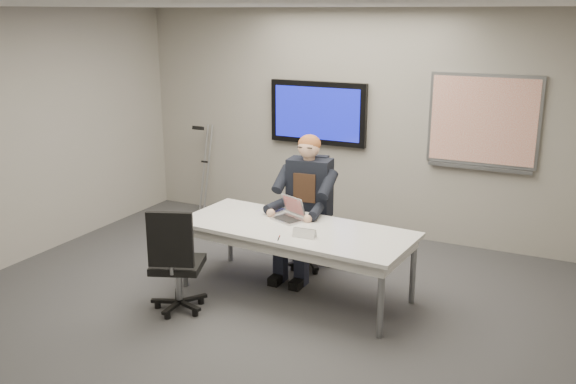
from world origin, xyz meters
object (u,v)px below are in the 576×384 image
at_px(office_chair_far, 311,237).
at_px(seated_person, 302,220).
at_px(office_chair_near, 177,279).
at_px(laptop, 290,213).
at_px(conference_table, 295,235).

distance_m(office_chair_far, seated_person, 0.39).
xyz_separation_m(office_chair_near, laptop, (0.67, 1.04, 0.44)).
relative_size(seated_person, laptop, 3.74).
xyz_separation_m(conference_table, office_chair_near, (-0.83, -0.83, -0.31)).
distance_m(office_chair_near, laptop, 1.32).
bearing_deg(conference_table, laptop, 131.44).
bearing_deg(conference_table, office_chair_far, 107.42).
bearing_deg(office_chair_near, seated_person, -137.72).
height_order(office_chair_near, seated_person, seated_person).
bearing_deg(laptop, office_chair_near, -98.56).
height_order(office_chair_far, office_chair_near, office_chair_far).
relative_size(office_chair_far, seated_person, 0.70).
distance_m(conference_table, laptop, 0.30).
xyz_separation_m(office_chair_far, seated_person, (0.02, -0.27, 0.28)).
bearing_deg(conference_table, seated_person, 112.23).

